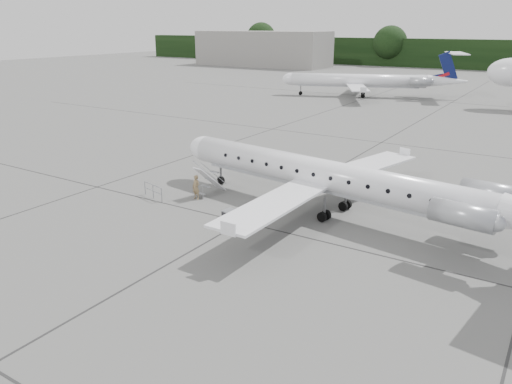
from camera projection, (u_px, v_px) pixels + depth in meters
The scene contains 8 objects.
ground at pixel (300, 255), 26.84m from camera, with size 320.00×320.00×0.00m, color #60605D.
terminal_building at pixel (263, 49), 148.85m from camera, with size 40.00×14.00×10.00m, color gray.
main_regional_jet at pixel (324, 160), 31.97m from camera, with size 27.69×19.93×7.10m, color white, non-canonical shape.
airstair at pixel (210, 180), 36.13m from camera, with size 0.85×2.46×2.22m, color white, non-canonical shape.
passenger at pixel (196, 187), 35.20m from camera, with size 0.64×0.42×1.75m, color olive.
safety_railing at pixel (153, 191), 35.52m from camera, with size 2.20×0.08×1.00m, color gray, non-canonical shape.
baggage_cart at pixel (231, 216), 31.23m from camera, with size 0.94×0.76×0.81m, color #232326, non-canonical shape.
bg_regional_left at pixel (358, 74), 84.92m from camera, with size 29.03×20.90×7.61m, color white, non-canonical shape.
Camera 1 is at (11.03, -21.85, 11.77)m, focal length 35.00 mm.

